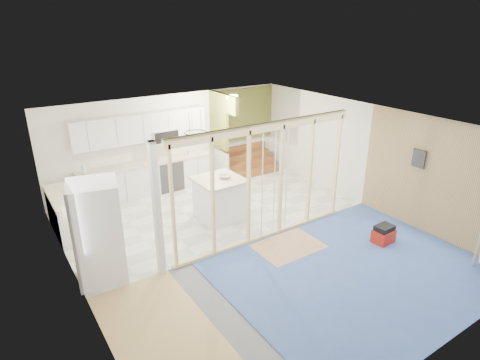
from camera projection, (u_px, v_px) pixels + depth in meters
room at (253, 186)px, 8.19m from camera, size 7.01×8.01×2.61m
floor_overlays at (254, 239)px, 8.76m from camera, size 7.00×8.00×0.03m
stud_frame at (245, 176)px, 7.98m from camera, size 4.66×0.14×2.60m
base_cabinets at (126, 187)px, 10.28m from camera, size 4.45×2.24×0.93m
upper_cabinets at (144, 128)px, 10.52m from camera, size 3.60×0.41×0.85m
green_partition at (239, 144)px, 12.21m from camera, size 2.25×1.51×2.60m
pot_rack at (196, 135)px, 9.24m from camera, size 0.52×0.52×0.72m
sheathing_panel at (443, 182)px, 8.44m from camera, size 0.02×4.00×2.60m
electrical_panel at (419, 159)px, 8.74m from camera, size 0.04×0.30×0.40m
ceiling_light at (232, 97)px, 10.77m from camera, size 0.32×0.32×0.08m
fridge at (99, 232)px, 7.10m from camera, size 1.00×0.97×1.92m
island at (219, 199)px, 9.49m from camera, size 1.07×1.07×1.04m
bowl at (225, 176)px, 9.34m from camera, size 0.35×0.35×0.07m
soap_bottle_a at (84, 168)px, 9.83m from camera, size 0.17×0.17×0.33m
soap_bottle_b at (189, 152)px, 11.28m from camera, size 0.09×0.09×0.17m
toolbox at (384, 235)px, 8.56m from camera, size 0.45×0.34×0.42m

